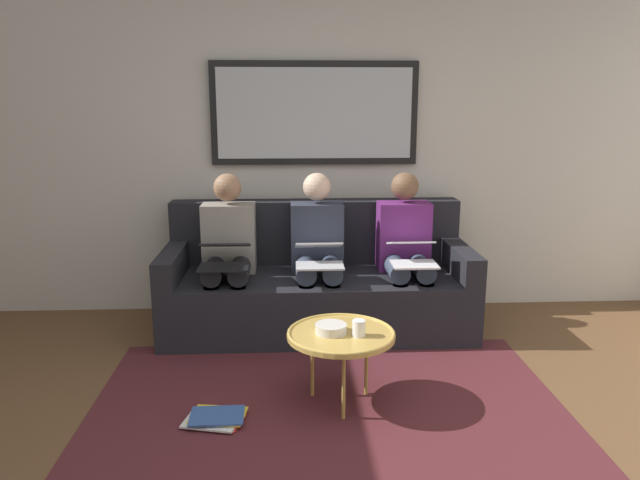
% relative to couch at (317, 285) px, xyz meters
% --- Properties ---
extents(wall_rear, '(6.00, 0.12, 2.60)m').
position_rel_couch_xyz_m(wall_rear, '(0.00, -0.48, 0.99)').
color(wall_rear, beige).
rests_on(wall_rear, ground_plane).
extents(area_rug, '(2.60, 1.80, 0.01)m').
position_rel_couch_xyz_m(area_rug, '(0.00, 1.27, -0.31)').
color(area_rug, '#4C1E23').
rests_on(area_rug, ground_plane).
extents(couch, '(2.20, 0.90, 0.90)m').
position_rel_couch_xyz_m(couch, '(0.00, 0.00, 0.00)').
color(couch, black).
rests_on(couch, ground_plane).
extents(framed_mirror, '(1.57, 0.05, 0.77)m').
position_rel_couch_xyz_m(framed_mirror, '(0.00, -0.39, 1.24)').
color(framed_mirror, black).
extents(coffee_table, '(0.59, 0.59, 0.43)m').
position_rel_couch_xyz_m(coffee_table, '(-0.07, 1.22, 0.09)').
color(coffee_table, tan).
rests_on(coffee_table, ground_plane).
extents(cup, '(0.07, 0.07, 0.09)m').
position_rel_couch_xyz_m(cup, '(-0.16, 1.27, 0.15)').
color(cup, silver).
rests_on(cup, coffee_table).
extents(bowl, '(0.17, 0.17, 0.05)m').
position_rel_couch_xyz_m(bowl, '(-0.02, 1.22, 0.13)').
color(bowl, beige).
rests_on(bowl, coffee_table).
extents(person_left, '(0.38, 0.58, 1.14)m').
position_rel_couch_xyz_m(person_left, '(-0.64, 0.07, 0.30)').
color(person_left, '#66236B').
rests_on(person_left, couch).
extents(laptop_white, '(0.30, 0.37, 0.16)m').
position_rel_couch_xyz_m(laptop_white, '(-0.64, 0.31, 0.32)').
color(laptop_white, white).
extents(person_middle, '(0.38, 0.58, 1.14)m').
position_rel_couch_xyz_m(person_middle, '(0.00, 0.07, 0.30)').
color(person_middle, '#2D3342').
rests_on(person_middle, couch).
extents(laptop_silver, '(0.32, 0.35, 0.15)m').
position_rel_couch_xyz_m(laptop_silver, '(0.00, 0.31, 0.31)').
color(laptop_silver, silver).
extents(person_right, '(0.38, 0.58, 1.14)m').
position_rel_couch_xyz_m(person_right, '(0.64, 0.07, 0.30)').
color(person_right, gray).
rests_on(person_right, couch).
extents(laptop_black, '(0.33, 0.37, 0.16)m').
position_rel_couch_xyz_m(laptop_black, '(0.64, 0.31, 0.32)').
color(laptop_black, black).
extents(magazine_stack, '(0.34, 0.29, 0.04)m').
position_rel_couch_xyz_m(magazine_stack, '(0.60, 1.39, -0.29)').
color(magazine_stack, red).
rests_on(magazine_stack, ground_plane).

